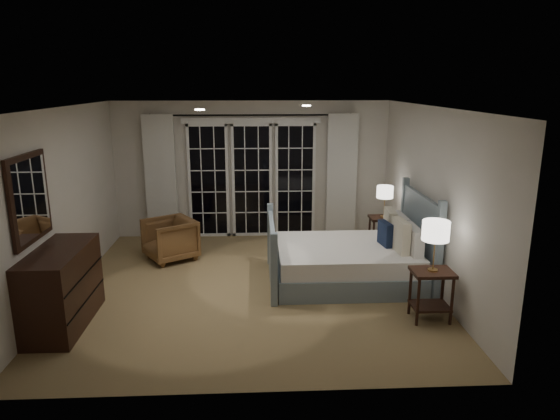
{
  "coord_description": "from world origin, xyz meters",
  "views": [
    {
      "loc": [
        0.06,
        -6.6,
        2.81
      ],
      "look_at": [
        0.41,
        0.27,
        1.05
      ],
      "focal_mm": 32.0,
      "sensor_mm": 36.0,
      "label": 1
    }
  ],
  "objects_px": {
    "nightstand_left": "(431,287)",
    "lamp_right": "(385,192)",
    "lamp_left": "(436,231)",
    "dresser": "(62,288)",
    "armchair": "(170,239)",
    "bed": "(350,260)",
    "nightstand_right": "(383,229)"
  },
  "relations": [
    {
      "from": "armchair",
      "to": "dresser",
      "type": "distance_m",
      "value": 2.41
    },
    {
      "from": "nightstand_right",
      "to": "lamp_right",
      "type": "height_order",
      "value": "lamp_right"
    },
    {
      "from": "lamp_left",
      "to": "armchair",
      "type": "distance_m",
      "value": 4.27
    },
    {
      "from": "dresser",
      "to": "lamp_left",
      "type": "bearing_deg",
      "value": -1.09
    },
    {
      "from": "lamp_left",
      "to": "dresser",
      "type": "height_order",
      "value": "lamp_left"
    },
    {
      "from": "nightstand_left",
      "to": "bed",
      "type": "bearing_deg",
      "value": 120.6
    },
    {
      "from": "lamp_right",
      "to": "armchair",
      "type": "relative_size",
      "value": 0.71
    },
    {
      "from": "lamp_left",
      "to": "lamp_right",
      "type": "bearing_deg",
      "value": 88.74
    },
    {
      "from": "nightstand_right",
      "to": "dresser",
      "type": "xyz_separation_m",
      "value": [
        -4.45,
        -2.46,
        0.07
      ]
    },
    {
      "from": "bed",
      "to": "lamp_right",
      "type": "height_order",
      "value": "bed"
    },
    {
      "from": "lamp_right",
      "to": "armchair",
      "type": "xyz_separation_m",
      "value": [
        -3.56,
        -0.23,
        -0.69
      ]
    },
    {
      "from": "bed",
      "to": "armchair",
      "type": "bearing_deg",
      "value": 159.13
    },
    {
      "from": "bed",
      "to": "armchair",
      "type": "height_order",
      "value": "bed"
    },
    {
      "from": "nightstand_left",
      "to": "lamp_right",
      "type": "distance_m",
      "value": 2.62
    },
    {
      "from": "lamp_left",
      "to": "armchair",
      "type": "relative_size",
      "value": 0.83
    },
    {
      "from": "nightstand_left",
      "to": "lamp_left",
      "type": "height_order",
      "value": "lamp_left"
    },
    {
      "from": "nightstand_left",
      "to": "nightstand_right",
      "type": "height_order",
      "value": "nightstand_left"
    },
    {
      "from": "nightstand_left",
      "to": "armchair",
      "type": "bearing_deg",
      "value": 146.54
    },
    {
      "from": "lamp_right",
      "to": "armchair",
      "type": "height_order",
      "value": "lamp_right"
    },
    {
      "from": "dresser",
      "to": "nightstand_left",
      "type": "bearing_deg",
      "value": -1.09
    },
    {
      "from": "nightstand_left",
      "to": "lamp_right",
      "type": "height_order",
      "value": "lamp_right"
    },
    {
      "from": "nightstand_left",
      "to": "lamp_right",
      "type": "bearing_deg",
      "value": 88.74
    },
    {
      "from": "armchair",
      "to": "dresser",
      "type": "xyz_separation_m",
      "value": [
        -0.89,
        -2.23,
        0.13
      ]
    },
    {
      "from": "nightstand_right",
      "to": "armchair",
      "type": "xyz_separation_m",
      "value": [
        -3.56,
        -0.23,
        -0.06
      ]
    },
    {
      "from": "nightstand_right",
      "to": "dresser",
      "type": "distance_m",
      "value": 5.09
    },
    {
      "from": "nightstand_left",
      "to": "nightstand_right",
      "type": "distance_m",
      "value": 2.54
    },
    {
      "from": "lamp_left",
      "to": "dresser",
      "type": "distance_m",
      "value": 4.44
    },
    {
      "from": "nightstand_left",
      "to": "dresser",
      "type": "height_order",
      "value": "dresser"
    },
    {
      "from": "nightstand_right",
      "to": "lamp_left",
      "type": "distance_m",
      "value": 2.64
    },
    {
      "from": "bed",
      "to": "lamp_right",
      "type": "xyz_separation_m",
      "value": [
        0.8,
        1.28,
        0.71
      ]
    },
    {
      "from": "nightstand_left",
      "to": "lamp_left",
      "type": "relative_size",
      "value": 1.02
    },
    {
      "from": "lamp_left",
      "to": "armchair",
      "type": "height_order",
      "value": "lamp_left"
    }
  ]
}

